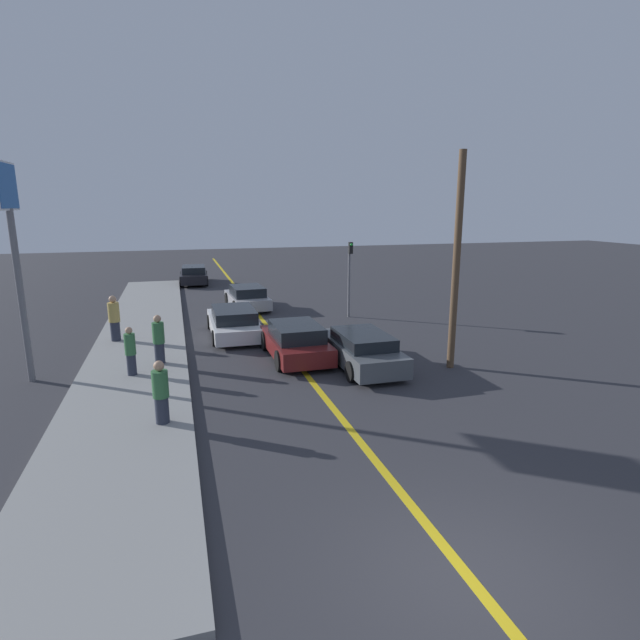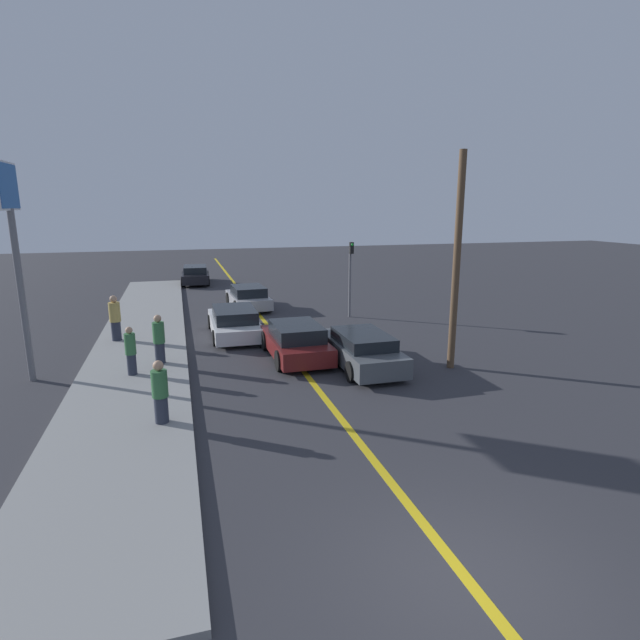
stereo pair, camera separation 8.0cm
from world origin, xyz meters
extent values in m
plane|color=#333338|center=(0.00, 0.00, 0.00)|extent=(120.00, 120.00, 0.00)
cube|color=gold|center=(0.00, 18.00, 0.00)|extent=(0.20, 60.00, 0.01)
cube|color=gray|center=(-5.39, 15.81, 0.07)|extent=(3.40, 31.62, 0.15)
cube|color=#4C5156|center=(2.01, 9.91, 0.50)|extent=(1.74, 4.51, 0.65)
cube|color=black|center=(2.01, 9.68, 1.03)|extent=(1.53, 2.48, 0.40)
cylinder|color=black|center=(1.19, 11.31, 0.33)|extent=(0.22, 0.66, 0.66)
cylinder|color=black|center=(2.84, 11.30, 0.33)|extent=(0.22, 0.66, 0.66)
cylinder|color=black|center=(1.19, 8.51, 0.33)|extent=(0.22, 0.66, 0.66)
cylinder|color=black|center=(2.84, 8.51, 0.33)|extent=(0.22, 0.66, 0.66)
cube|color=maroon|center=(0.09, 11.44, 0.49)|extent=(1.85, 4.21, 0.59)
cube|color=black|center=(0.09, 11.23, 1.04)|extent=(1.61, 2.32, 0.51)
cylinder|color=black|center=(-0.78, 12.74, 0.36)|extent=(0.23, 0.71, 0.71)
cylinder|color=black|center=(0.94, 12.75, 0.36)|extent=(0.23, 0.71, 0.71)
cylinder|color=black|center=(-0.76, 10.14, 0.36)|extent=(0.23, 0.71, 0.71)
cylinder|color=black|center=(0.96, 10.15, 0.36)|extent=(0.23, 0.71, 0.71)
cube|color=silver|center=(-1.66, 15.32, 0.45)|extent=(1.91, 4.74, 0.56)
cube|color=black|center=(-1.66, 15.08, 0.97)|extent=(1.68, 2.61, 0.49)
cylinder|color=black|center=(-2.55, 16.79, 0.32)|extent=(0.22, 0.63, 0.63)
cylinder|color=black|center=(-0.75, 16.78, 0.32)|extent=(0.22, 0.63, 0.63)
cylinder|color=black|center=(-2.56, 13.85, 0.32)|extent=(0.22, 0.63, 0.63)
cylinder|color=black|center=(-0.77, 13.84, 0.32)|extent=(0.22, 0.63, 0.63)
cube|color=#9E9EA3|center=(-0.29, 20.86, 0.47)|extent=(2.01, 4.16, 0.55)
cube|color=black|center=(-0.29, 20.66, 0.99)|extent=(1.70, 2.32, 0.48)
cylinder|color=black|center=(-1.21, 22.08, 0.35)|extent=(0.26, 0.72, 0.71)
cylinder|color=black|center=(0.49, 22.17, 0.35)|extent=(0.26, 0.72, 0.71)
cylinder|color=black|center=(-1.07, 19.56, 0.35)|extent=(0.26, 0.72, 0.71)
cylinder|color=black|center=(0.63, 19.65, 0.35)|extent=(0.26, 0.72, 0.71)
cube|color=black|center=(-2.65, 30.71, 0.50)|extent=(1.92, 4.53, 0.62)
cube|color=black|center=(-2.65, 30.49, 1.04)|extent=(1.63, 2.52, 0.46)
cylinder|color=black|center=(-3.42, 32.13, 0.36)|extent=(0.25, 0.72, 0.71)
cylinder|color=black|center=(-1.77, 32.06, 0.36)|extent=(0.25, 0.72, 0.71)
cylinder|color=black|center=(-3.53, 29.36, 0.36)|extent=(0.25, 0.72, 0.71)
cylinder|color=black|center=(-1.88, 29.30, 0.36)|extent=(0.25, 0.72, 0.71)
cylinder|color=#282D3D|center=(-4.42, 6.65, 0.48)|extent=(0.33, 0.33, 0.67)
cylinder|color=#336B3D|center=(-4.42, 6.65, 1.15)|extent=(0.39, 0.39, 0.67)
sphere|color=tan|center=(-4.42, 6.65, 1.61)|extent=(0.25, 0.25, 0.25)
cylinder|color=#282D3D|center=(-5.40, 10.66, 0.48)|extent=(0.29, 0.29, 0.67)
cylinder|color=#336B3D|center=(-5.40, 10.66, 1.15)|extent=(0.34, 0.34, 0.67)
sphere|color=tan|center=(-5.40, 10.66, 1.60)|extent=(0.22, 0.22, 0.22)
cylinder|color=#282D3D|center=(-4.57, 11.64, 0.51)|extent=(0.33, 0.33, 0.71)
cylinder|color=#336B3D|center=(-4.57, 11.64, 1.22)|extent=(0.39, 0.39, 0.71)
sphere|color=tan|center=(-4.57, 11.64, 1.70)|extent=(0.25, 0.25, 0.25)
cylinder|color=#282D3D|center=(-6.32, 15.22, 0.53)|extent=(0.37, 0.37, 0.76)
cylinder|color=tan|center=(-6.32, 15.22, 1.30)|extent=(0.43, 0.43, 0.76)
sphere|color=tan|center=(-6.32, 15.22, 1.82)|extent=(0.28, 0.28, 0.28)
cylinder|color=slate|center=(4.23, 17.38, 1.84)|extent=(0.12, 0.12, 3.68)
cube|color=black|center=(4.23, 17.20, 3.41)|extent=(0.18, 0.18, 0.55)
sphere|color=green|center=(4.23, 17.11, 3.57)|extent=(0.14, 0.14, 0.14)
cylinder|color=slate|center=(-8.42, 11.38, 2.65)|extent=(0.20, 0.20, 5.30)
cube|color=silver|center=(-8.42, 11.38, 5.93)|extent=(0.08, 1.85, 1.39)
cube|color=#19519E|center=(-8.42, 11.38, 5.93)|extent=(0.12, 1.73, 1.27)
cylinder|color=brown|center=(4.91, 8.93, 3.54)|extent=(0.24, 0.24, 7.08)
camera|label=1|loc=(-3.89, -5.41, 5.36)|focal=28.00mm
camera|label=2|loc=(-3.82, -5.43, 5.36)|focal=28.00mm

